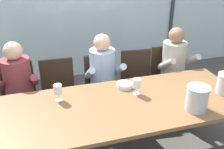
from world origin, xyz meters
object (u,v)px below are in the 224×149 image
at_px(chair_center, 103,84).
at_px(ice_bucket_primary, 197,98).
at_px(person_beige_jumper, 176,66).
at_px(chair_left_of_center, 59,89).
at_px(tasting_bowl, 124,85).
at_px(wine_glass_by_left_taster, 137,84).
at_px(chair_near_curtain, 20,94).
at_px(person_pale_blue_shirt, 104,76).
at_px(chair_near_window_right, 167,73).
at_px(chair_right_of_center, 137,78).
at_px(dining_table, 122,109).
at_px(person_maroon_top, 19,87).
at_px(wine_glass_near_bucket, 58,89).

bearing_deg(chair_center, ice_bucket_primary, -65.49).
bearing_deg(person_beige_jumper, chair_left_of_center, 170.58).
height_order(tasting_bowl, wine_glass_by_left_taster, wine_glass_by_left_taster).
distance_m(chair_near_curtain, person_pale_blue_shirt, 1.06).
height_order(chair_near_window_right, tasting_bowl, chair_near_window_right).
distance_m(chair_right_of_center, wine_glass_by_left_taster, 0.91).
bearing_deg(ice_bucket_primary, wine_glass_by_left_taster, 135.64).
height_order(dining_table, chair_near_window_right, chair_near_window_right).
relative_size(person_maroon_top, wine_glass_near_bucket, 7.00).
height_order(chair_near_curtain, chair_near_window_right, same).
bearing_deg(dining_table, wine_glass_near_bucket, 158.33).
bearing_deg(person_pale_blue_shirt, tasting_bowl, -76.85).
distance_m(chair_right_of_center, tasting_bowl, 0.77).
relative_size(chair_left_of_center, tasting_bowl, 5.14).
xyz_separation_m(chair_right_of_center, wine_glass_near_bucket, (-1.11, -0.67, 0.36)).
xyz_separation_m(dining_table, wine_glass_near_bucket, (-0.59, 0.23, 0.19)).
relative_size(chair_left_of_center, person_maroon_top, 0.74).
bearing_deg(tasting_bowl, wine_glass_by_left_taster, -67.25).
xyz_separation_m(person_beige_jumper, wine_glass_near_bucket, (-1.61, -0.53, 0.19)).
xyz_separation_m(person_pale_blue_shirt, ice_bucket_primary, (0.61, -1.05, 0.19)).
relative_size(chair_near_curtain, chair_left_of_center, 1.00).
bearing_deg(chair_center, wine_glass_near_bucket, -136.45).
xyz_separation_m(chair_near_window_right, person_pale_blue_shirt, (-0.97, -0.16, 0.17)).
bearing_deg(wine_glass_near_bucket, person_maroon_top, 128.04).
height_order(person_pale_blue_shirt, person_beige_jumper, same).
xyz_separation_m(dining_table, wine_glass_by_left_taster, (0.20, 0.13, 0.19)).
relative_size(chair_near_window_right, person_pale_blue_shirt, 0.74).
height_order(person_beige_jumper, wine_glass_by_left_taster, person_beige_jumper).
bearing_deg(chair_near_curtain, person_maroon_top, -90.13).
relative_size(chair_right_of_center, tasting_bowl, 5.14).
relative_size(person_pale_blue_shirt, wine_glass_near_bucket, 7.00).
xyz_separation_m(wine_glass_by_left_taster, wine_glass_near_bucket, (-0.79, 0.10, 0.00)).
relative_size(person_beige_jumper, ice_bucket_primary, 5.04).
distance_m(chair_right_of_center, person_pale_blue_shirt, 0.56).
bearing_deg(wine_glass_by_left_taster, tasting_bowl, 112.75).
xyz_separation_m(dining_table, chair_near_window_right, (0.99, 0.92, -0.17)).
height_order(chair_left_of_center, tasting_bowl, chair_left_of_center).
bearing_deg(chair_near_window_right, chair_center, -172.93).
height_order(person_pale_blue_shirt, wine_glass_by_left_taster, person_pale_blue_shirt).
relative_size(chair_left_of_center, person_beige_jumper, 0.74).
bearing_deg(chair_left_of_center, tasting_bowl, -40.31).
height_order(chair_near_window_right, ice_bucket_primary, ice_bucket_primary).
relative_size(dining_table, chair_near_window_right, 2.82).
xyz_separation_m(chair_near_curtain, wine_glass_by_left_taster, (1.22, -0.76, 0.36)).
xyz_separation_m(tasting_bowl, wine_glass_near_bucket, (-0.72, -0.07, 0.10)).
xyz_separation_m(chair_near_curtain, ice_bucket_primary, (1.65, -1.19, 0.36)).
distance_m(ice_bucket_primary, tasting_bowl, 0.79).
bearing_deg(chair_left_of_center, ice_bucket_primary, -44.41).
relative_size(tasting_bowl, wine_glass_by_left_taster, 1.00).
relative_size(wine_glass_by_left_taster, wine_glass_near_bucket, 1.00).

